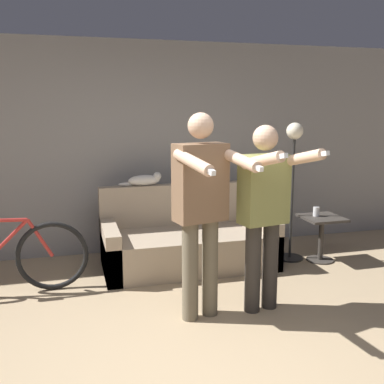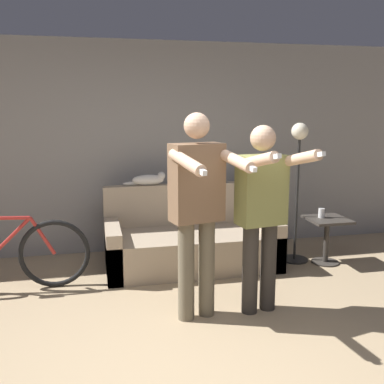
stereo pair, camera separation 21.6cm
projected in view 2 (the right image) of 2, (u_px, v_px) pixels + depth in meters
ground_plane at (190, 375)px, 3.07m from camera, size 16.00×16.00×0.00m
wall_back at (141, 148)px, 5.59m from camera, size 10.00×0.05×2.60m
couch at (190, 242)px, 5.17m from camera, size 1.93×0.93×0.90m
person_left at (198, 203)px, 3.72m from camera, size 0.60×0.75×1.76m
person_right at (262, 207)px, 3.85m from camera, size 0.57×0.72×1.66m
cat at (149, 180)px, 5.29m from camera, size 0.51×0.11×0.16m
floor_lamp at (298, 166)px, 5.16m from camera, size 0.32×0.32×1.63m
side_table at (327, 231)px, 5.21m from camera, size 0.46×0.46×0.54m
cup at (321, 213)px, 5.21m from camera, size 0.07×0.07×0.11m
bicycle at (1, 256)px, 4.41m from camera, size 1.72×0.07×0.79m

